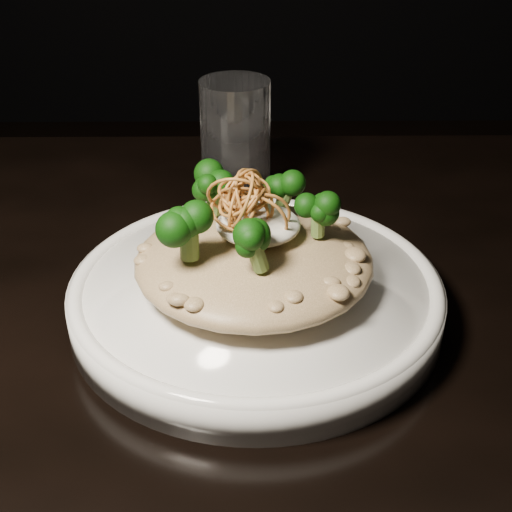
# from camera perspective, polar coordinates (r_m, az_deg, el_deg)

# --- Properties ---
(table) EXTENTS (1.10, 0.80, 0.75)m
(table) POSITION_cam_1_polar(r_m,az_deg,el_deg) (0.64, -1.26, -10.80)
(table) COLOR black
(table) RESTS_ON ground
(plate) EXTENTS (0.30, 0.30, 0.03)m
(plate) POSITION_cam_1_polar(r_m,az_deg,el_deg) (0.58, 0.00, -3.34)
(plate) COLOR white
(plate) RESTS_ON table
(risotto) EXTENTS (0.19, 0.19, 0.04)m
(risotto) POSITION_cam_1_polar(r_m,az_deg,el_deg) (0.56, -0.17, -0.36)
(risotto) COLOR brown
(risotto) RESTS_ON plate
(broccoli) EXTENTS (0.12, 0.12, 0.05)m
(broccoli) POSITION_cam_1_polar(r_m,az_deg,el_deg) (0.54, -0.47, 3.60)
(broccoli) COLOR black
(broccoli) RESTS_ON risotto
(cheese) EXTENTS (0.07, 0.07, 0.02)m
(cheese) POSITION_cam_1_polar(r_m,az_deg,el_deg) (0.55, 0.18, 2.53)
(cheese) COLOR silver
(cheese) RESTS_ON risotto
(shallots) EXTENTS (0.06, 0.06, 0.04)m
(shallots) POSITION_cam_1_polar(r_m,az_deg,el_deg) (0.54, -0.29, 5.25)
(shallots) COLOR brown
(shallots) RESTS_ON cheese
(drinking_glass) EXTENTS (0.09, 0.09, 0.13)m
(drinking_glass) POSITION_cam_1_polar(r_m,az_deg,el_deg) (0.75, -1.64, 9.16)
(drinking_glass) COLOR silver
(drinking_glass) RESTS_ON table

